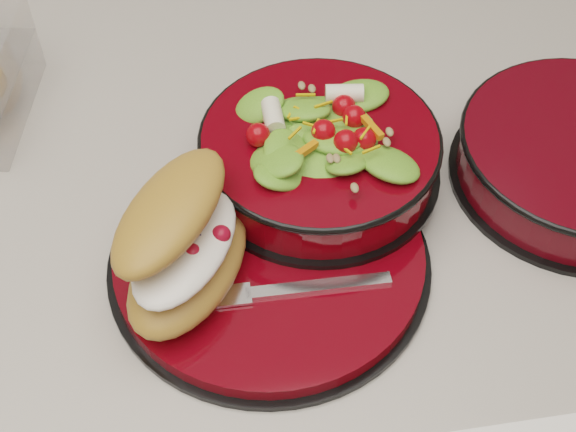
{
  "coord_description": "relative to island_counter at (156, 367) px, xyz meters",
  "views": [
    {
      "loc": [
        0.1,
        -0.59,
        1.48
      ],
      "look_at": [
        0.17,
        -0.15,
        0.94
      ],
      "focal_mm": 50.0,
      "sensor_mm": 36.0,
      "label": 1
    }
  ],
  "objects": [
    {
      "name": "island_counter",
      "position": [
        0.0,
        0.0,
        0.0
      ],
      "size": [
        1.24,
        0.74,
        0.9
      ],
      "color": "white",
      "rests_on": "ground"
    },
    {
      "name": "dinner_plate",
      "position": [
        0.15,
        -0.17,
        0.46
      ],
      "size": [
        0.29,
        0.29,
        0.02
      ],
      "rotation": [
        0.0,
        0.0,
        0.28
      ],
      "color": "black",
      "rests_on": "island_counter"
    },
    {
      "name": "salad_bowl",
      "position": [
        0.21,
        -0.08,
        0.5
      ],
      "size": [
        0.23,
        0.23,
        0.1
      ],
      "rotation": [
        0.0,
        0.0,
        0.22
      ],
      "color": "black",
      "rests_on": "dinner_plate"
    },
    {
      "name": "croissant",
      "position": [
        0.08,
        -0.18,
        0.51
      ],
      "size": [
        0.15,
        0.18,
        0.09
      ],
      "rotation": [
        0.0,
        0.0,
        1.03
      ],
      "color": "#AE6D35",
      "rests_on": "dinner_plate"
    },
    {
      "name": "fork",
      "position": [
        0.16,
        -0.21,
        0.47
      ],
      "size": [
        0.16,
        0.02,
        0.0
      ],
      "rotation": [
        0.0,
        0.0,
        1.55
      ],
      "color": "silver",
      "rests_on": "dinner_plate"
    }
  ]
}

